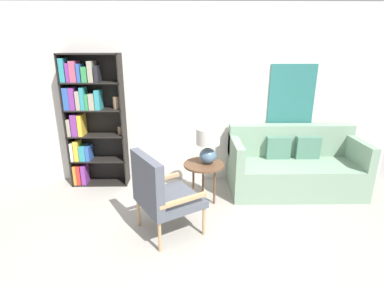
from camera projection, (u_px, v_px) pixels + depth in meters
ground_plane at (190, 259)px, 3.11m from camera, size 14.00×14.00×0.00m
wall_back at (190, 97)px, 4.61m from camera, size 6.40×0.08×2.70m
bookshelf at (88, 117)px, 4.49m from camera, size 0.86×0.30×2.01m
armchair at (159, 191)px, 3.36m from camera, size 0.89×0.90×1.00m
couch at (293, 167)px, 4.52m from camera, size 1.91×0.86×0.96m
side_table at (204, 168)px, 4.12m from camera, size 0.56×0.56×0.57m
table_lamp at (208, 143)px, 4.04m from camera, size 0.32×0.32×0.50m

